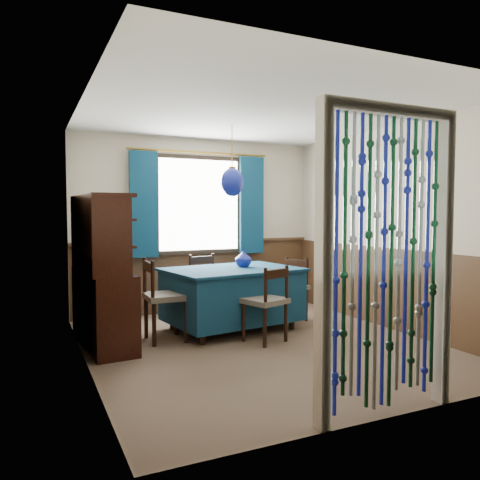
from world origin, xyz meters
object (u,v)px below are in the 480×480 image
pendant_lamp (232,182)px  sideboard (103,294)px  vase_sideboard (104,260)px  dining_table (232,294)px  chair_right (291,287)px  chair_far (207,285)px  chair_left (163,297)px  vase_table (243,259)px  chair_near (267,301)px  bowl_shelf (112,242)px

pendant_lamp → sideboard: bearing=-176.9°
pendant_lamp → vase_sideboard: pendant_lamp is taller
sideboard → pendant_lamp: pendant_lamp is taller
dining_table → chair_right: 0.90m
chair_far → chair_left: chair_left is taller
pendant_lamp → vase_table: bearing=23.2°
chair_near → pendant_lamp: size_ratio=0.99×
dining_table → vase_table: bearing=15.0°
chair_right → vase_sideboard: bearing=64.8°
chair_left → sideboard: (-0.64, 0.06, 0.08)m
chair_near → chair_right: chair_near is taller
sideboard → pendant_lamp: 1.99m
dining_table → chair_left: (-0.91, -0.14, 0.05)m
dining_table → chair_left: size_ratio=1.85×
pendant_lamp → bowl_shelf: (-1.50, -0.35, -0.67)m
chair_left → vase_sideboard: bearing=-118.0°
chair_left → pendant_lamp: (0.91, 0.14, 1.32)m
vase_sideboard → sideboard: bearing=-103.0°
chair_left → pendant_lamp: pendant_lamp is taller
bowl_shelf → vase_sideboard: 0.57m
dining_table → vase_sideboard: size_ratio=9.16×
chair_near → bowl_shelf: size_ratio=4.12×
vase_table → bowl_shelf: (-1.69, -0.43, 0.28)m
chair_near → dining_table: bearing=80.6°
chair_left → pendant_lamp: 1.61m
chair_left → chair_right: 1.82m
chair_left → chair_right: chair_left is taller
chair_left → chair_right: (1.80, 0.25, -0.05)m
dining_table → pendant_lamp: pendant_lamp is taller
chair_right → vase_sideboard: vase_sideboard is taller
chair_right → bowl_shelf: 2.53m
bowl_shelf → vase_sideboard: size_ratio=1.11×
chair_far → vase_table: size_ratio=4.35×
chair_far → vase_sideboard: size_ratio=4.63×
dining_table → chair_far: chair_far is taller
vase_table → vase_sideboard: 1.69m
chair_near → chair_left: (-1.03, 0.54, 0.04)m
chair_near → chair_left: bearing=133.3°
chair_far → pendant_lamp: size_ratio=1.00×
vase_table → bowl_shelf: bearing=-165.7°
dining_table → chair_far: size_ratio=1.98×
pendant_lamp → vase_table: 0.97m
chair_left → vase_table: 1.18m
vase_table → bowl_shelf: 1.76m
sideboard → chair_right: bearing=-0.7°
dining_table → sideboard: size_ratio=1.05×
pendant_lamp → bowl_shelf: 1.68m
chair_right → vase_table: vase_table is taller
dining_table → pendant_lamp: size_ratio=1.98×
chair_near → sideboard: bearing=141.3°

